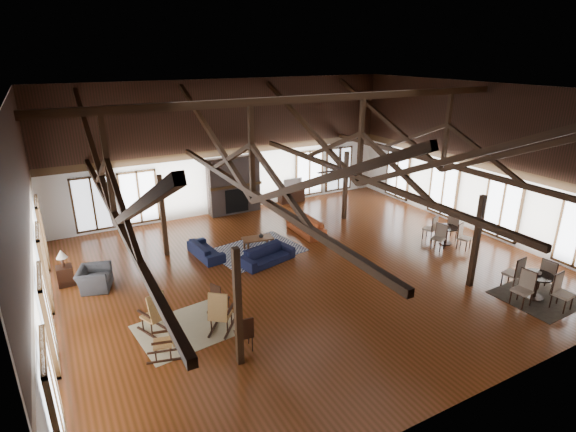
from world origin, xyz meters
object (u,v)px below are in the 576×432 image
coffee_table (258,239)px  sofa_navy_left (206,250)px  sofa_orange (306,226)px  tv_console (291,195)px  cafe_table_far (447,232)px  cafe_table_near (537,282)px  armchair (94,278)px  sofa_navy_front (267,255)px

coffee_table → sofa_navy_left: bearing=-178.4°
sofa_orange → tv_console: bearing=160.8°
cafe_table_far → tv_console: (-2.79, 7.47, -0.16)m
cafe_table_near → tv_console: 11.90m
armchair → tv_console: armchair is taller
sofa_navy_left → tv_console: bearing=-61.2°
sofa_navy_left → armchair: size_ratio=1.72×
cafe_table_near → tv_console: size_ratio=1.62×
armchair → tv_console: bearing=-46.6°
sofa_navy_left → cafe_table_far: (8.64, -3.37, 0.22)m
sofa_orange → armchair: bearing=-83.4°
sofa_navy_left → sofa_orange: 4.39m
sofa_navy_front → armchair: size_ratio=1.88×
sofa_orange → cafe_table_far: 5.55m
sofa_navy_front → coffee_table: sofa_navy_front is taller
coffee_table → armchair: (-5.85, -0.33, -0.04)m
cafe_table_far → sofa_navy_front: bearing=165.1°
sofa_navy_left → sofa_orange: sofa_orange is taller
armchair → cafe_table_far: bearing=-84.8°
cafe_table_far → cafe_table_near: bearing=-100.0°
coffee_table → tv_console: (3.86, 4.35, -0.06)m
cafe_table_far → tv_console: size_ratio=1.47×
armchair → cafe_table_near: 13.71m
sofa_navy_front → tv_console: size_ratio=1.55×
sofa_orange → armchair: armchair is taller
cafe_table_near → cafe_table_far: bearing=80.0°
sofa_navy_left → coffee_table: (1.99, -0.24, 0.11)m
sofa_navy_left → cafe_table_far: cafe_table_far is taller
armchair → cafe_table_near: bearing=-103.2°
coffee_table → cafe_table_near: cafe_table_near is taller
cafe_table_near → sofa_navy_left: bearing=136.0°
armchair → cafe_table_near: (11.76, -7.04, 0.19)m
sofa_orange → coffee_table: 2.44m
tv_console → cafe_table_near: bearing=-80.1°
cafe_table_near → tv_console: (-2.05, 11.73, -0.22)m
cafe_table_near → cafe_table_far: cafe_table_near is taller
tv_console → armchair: bearing=-154.3°
cafe_table_far → tv_console: bearing=110.5°
sofa_orange → tv_console: 4.17m
sofa_navy_front → cafe_table_near: size_ratio=0.96×
sofa_navy_front → cafe_table_far: size_ratio=1.05×
cafe_table_near → tv_console: cafe_table_near is taller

